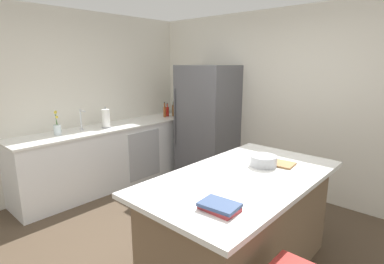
{
  "coord_description": "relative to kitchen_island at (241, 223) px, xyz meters",
  "views": [
    {
      "loc": [
        1.8,
        -1.81,
        1.86
      ],
      "look_at": [
        -0.69,
        0.93,
        1.0
      ],
      "focal_mm": 27.92,
      "sensor_mm": 36.0,
      "label": 1
    }
  ],
  "objects": [
    {
      "name": "ground_plane",
      "position": [
        -0.51,
        -0.26,
        -0.47
      ],
      "size": [
        7.2,
        7.2,
        0.0
      ],
      "primitive_type": "plane",
      "color": "#4C3D2D"
    },
    {
      "name": "wall_rear",
      "position": [
        -0.51,
        1.99,
        0.83
      ],
      "size": [
        6.0,
        0.1,
        2.6
      ],
      "primitive_type": "cube",
      "color": "silver",
      "rests_on": "ground_plane"
    },
    {
      "name": "wall_left",
      "position": [
        -2.96,
        -0.26,
        0.83
      ],
      "size": [
        0.1,
        6.0,
        2.6
      ],
      "primitive_type": "cube",
      "color": "silver",
      "rests_on": "ground_plane"
    },
    {
      "name": "counter_run_left",
      "position": [
        -2.6,
        0.39,
        -0.0
      ],
      "size": [
        0.66,
        2.93,
        0.93
      ],
      "color": "white",
      "rests_on": "ground_plane"
    },
    {
      "name": "kitchen_island",
      "position": [
        0.0,
        0.0,
        0.0
      ],
      "size": [
        1.05,
        1.92,
        0.92
      ],
      "color": "#7A6047",
      "rests_on": "ground_plane"
    },
    {
      "name": "refrigerator",
      "position": [
        -1.7,
        1.6,
        0.45
      ],
      "size": [
        0.85,
        0.71,
        1.83
      ],
      "color": "#56565B",
      "rests_on": "ground_plane"
    },
    {
      "name": "sink_faucet",
      "position": [
        -2.64,
        -0.06,
        0.62
      ],
      "size": [
        0.15,
        0.05,
        0.3
      ],
      "color": "silver",
      "rests_on": "counter_run_left"
    },
    {
      "name": "flower_vase",
      "position": [
        -2.63,
        -0.41,
        0.55
      ],
      "size": [
        0.09,
        0.09,
        0.32
      ],
      "color": "silver",
      "rests_on": "counter_run_left"
    },
    {
      "name": "paper_towel_roll",
      "position": [
        -2.54,
        0.27,
        0.59
      ],
      "size": [
        0.14,
        0.14,
        0.31
      ],
      "color": "gray",
      "rests_on": "counter_run_left"
    },
    {
      "name": "gin_bottle",
      "position": [
        -2.6,
        1.74,
        0.59
      ],
      "size": [
        0.08,
        0.08,
        0.31
      ],
      "color": "#8CB79E",
      "rests_on": "counter_run_left"
    },
    {
      "name": "whiskey_bottle",
      "position": [
        -2.51,
        1.64,
        0.57
      ],
      "size": [
        0.07,
        0.07,
        0.26
      ],
      "color": "brown",
      "rests_on": "counter_run_left"
    },
    {
      "name": "hot_sauce_bottle",
      "position": [
        -2.59,
        1.55,
        0.55
      ],
      "size": [
        0.05,
        0.05,
        0.23
      ],
      "color": "red",
      "rests_on": "counter_run_left"
    },
    {
      "name": "vinegar_bottle",
      "position": [
        -2.55,
        1.45,
        0.56
      ],
      "size": [
        0.05,
        0.05,
        0.27
      ],
      "color": "#994C23",
      "rests_on": "counter_run_left"
    },
    {
      "name": "cookbook_stack",
      "position": [
        0.22,
        -0.63,
        0.48
      ],
      "size": [
        0.27,
        0.2,
        0.05
      ],
      "color": "#A83338",
      "rests_on": "kitchen_island"
    },
    {
      "name": "mixing_bowl",
      "position": [
        0.01,
        0.33,
        0.5
      ],
      "size": [
        0.25,
        0.25,
        0.1
      ],
      "color": "#B2B5BA",
      "rests_on": "kitchen_island"
    },
    {
      "name": "cutting_board",
      "position": [
        0.05,
        0.47,
        0.46
      ],
      "size": [
        0.38,
        0.24,
        0.02
      ],
      "color": "#9E7042",
      "rests_on": "kitchen_island"
    }
  ]
}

